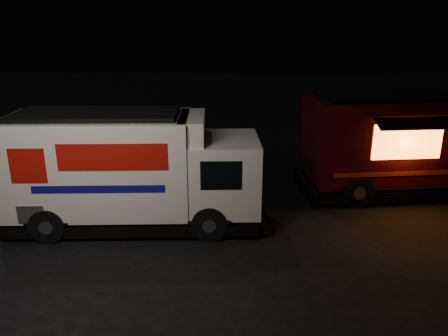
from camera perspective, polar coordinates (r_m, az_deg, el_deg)
ground at (r=11.56m, az=-5.77°, el=-8.32°), size 80.00×80.00×0.00m
white_truck at (r=11.66m, az=-11.46°, el=-0.20°), size 6.86×2.57×3.07m
red_truck at (r=14.95m, az=23.17°, el=2.93°), size 7.04×3.23×3.17m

